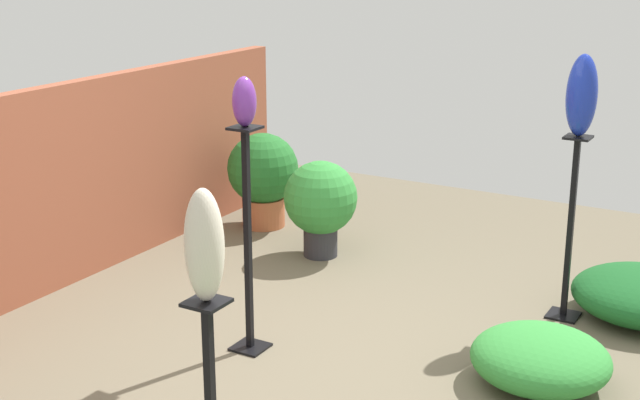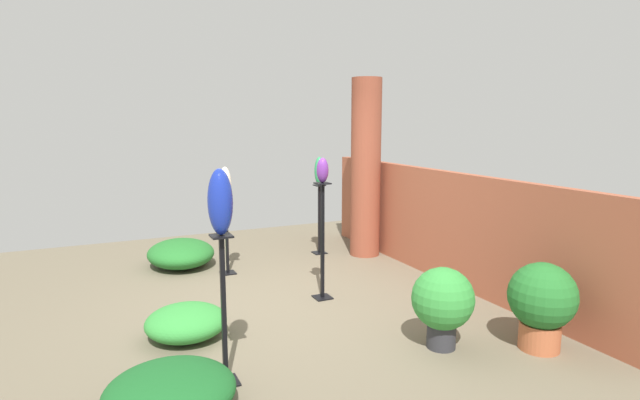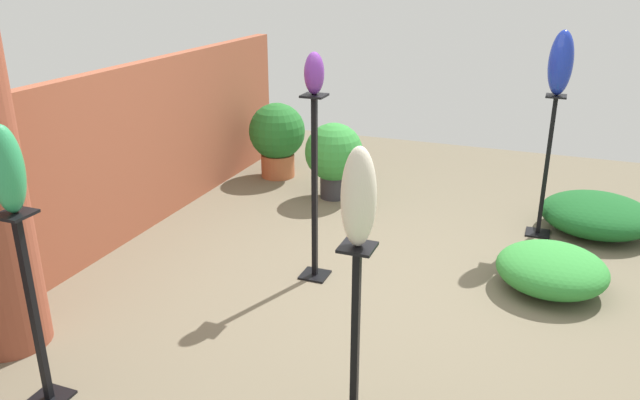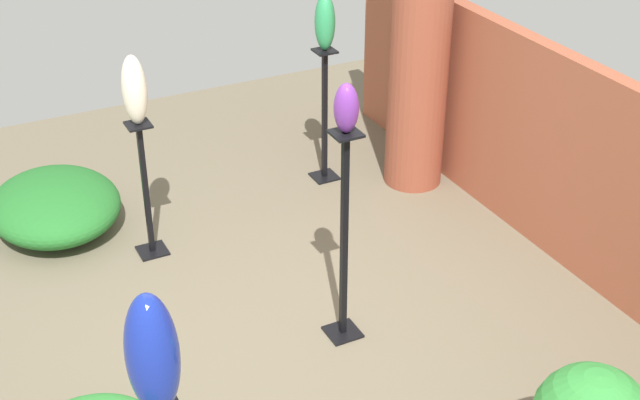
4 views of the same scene
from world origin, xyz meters
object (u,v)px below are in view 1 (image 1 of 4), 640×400
Objects in this scene: potted_plant_mid_right at (263,174)px; pedestal_cobalt at (570,236)px; art_vase_ivory at (204,245)px; art_vase_violet at (244,102)px; pedestal_violet at (248,250)px; potted_plant_near_pillar at (321,201)px; art_vase_cobalt at (582,95)px.

pedestal_cobalt is at bearing -102.54° from potted_plant_mid_right.
art_vase_violet is at bearing 28.65° from art_vase_ivory.
art_vase_ivory is at bearing -151.35° from pedestal_violet.
art_vase_violet reaches higher than pedestal_violet.
potted_plant_mid_right is (0.62, 2.77, -0.10)m from pedestal_cobalt.
art_vase_ivory is 0.58× the size of potted_plant_mid_right.
pedestal_violet is 1.71m from potted_plant_near_pillar.
art_vase_cobalt reaches higher than pedestal_violet.
pedestal_violet is 4.83× the size of art_vase_violet.
pedestal_cobalt is 1.49× the size of potted_plant_mid_right.
art_vase_cobalt reaches higher than art_vase_violet.
potted_plant_mid_right is at bearing 63.16° from potted_plant_near_pillar.
pedestal_violet is at bearing 133.05° from art_vase_cobalt.
pedestal_cobalt is at bearing -96.14° from potted_plant_near_pillar.
art_vase_cobalt is 0.67× the size of potted_plant_near_pillar.
potted_plant_mid_right is (0.62, 2.77, -1.01)m from art_vase_cobalt.
art_vase_cobalt reaches higher than potted_plant_near_pillar.
pedestal_violet reaches higher than pedestal_cobalt.
potted_plant_near_pillar is (1.64, 0.45, -1.07)m from art_vase_violet.
art_vase_ivory is 2.94m from art_vase_cobalt.
pedestal_violet reaches higher than potted_plant_mid_right.
pedestal_cobalt is 2.56× the size of art_vase_ivory.
art_vase_cobalt is 3.01m from potted_plant_mid_right.
art_vase_cobalt is (1.42, -1.52, -0.05)m from art_vase_violet.
art_vase_cobalt is (0.00, 0.00, 0.91)m from pedestal_cobalt.
art_vase_ivory reaches higher than potted_plant_near_pillar.
art_vase_violet is at bearing -164.76° from potted_plant_near_pillar.
pedestal_violet reaches higher than potted_plant_near_pillar.
pedestal_cobalt is 0.91m from art_vase_cobalt.
potted_plant_near_pillar is at bearing 83.86° from art_vase_cobalt.
pedestal_cobalt is (1.42, -1.52, -0.08)m from pedestal_violet.
art_vase_violet is 2.61m from potted_plant_mid_right.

